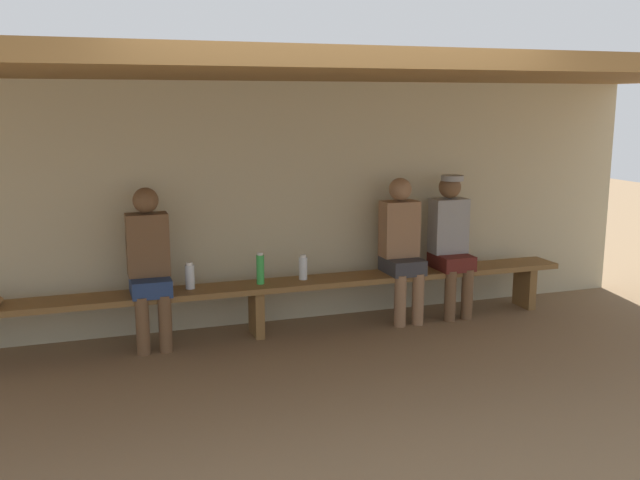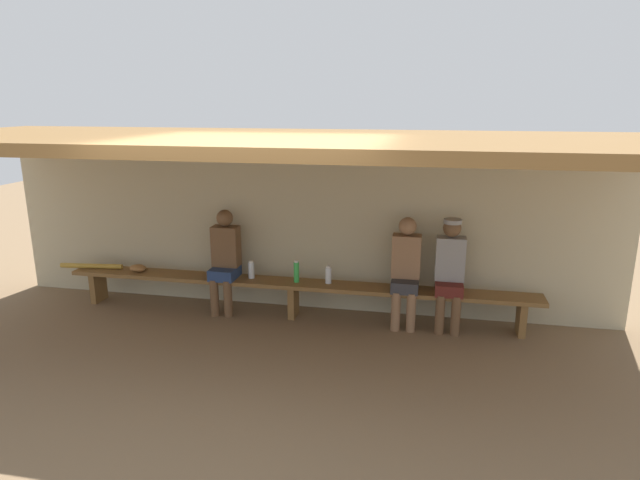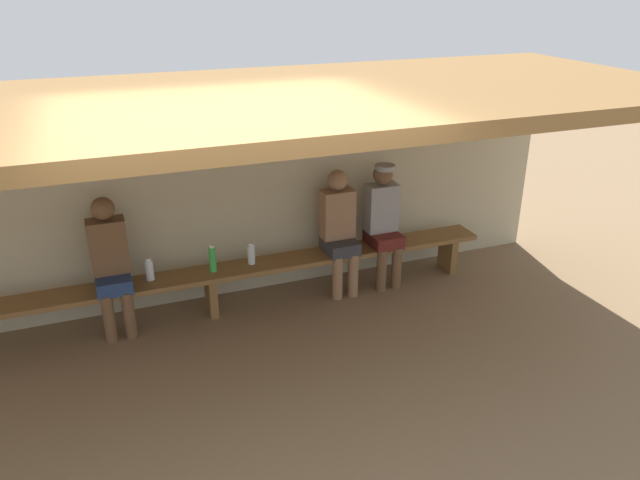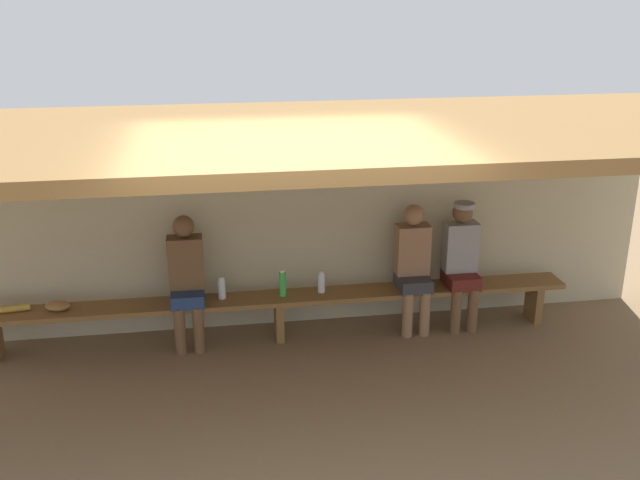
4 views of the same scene
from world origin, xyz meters
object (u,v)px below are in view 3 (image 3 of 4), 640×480
at_px(bench, 210,278).
at_px(water_bottle_blue, 213,259).
at_px(water_bottle_green, 251,254).
at_px(player_near_post, 111,261).
at_px(water_bottle_orange, 149,269).
at_px(player_with_sunglasses, 339,227).
at_px(player_in_red, 383,219).

height_order(bench, water_bottle_blue, water_bottle_blue).
bearing_deg(water_bottle_green, water_bottle_blue, -175.21).
distance_m(player_near_post, water_bottle_orange, 0.37).
relative_size(player_with_sunglasses, player_near_post, 1.00).
relative_size(player_near_post, water_bottle_orange, 5.85).
bearing_deg(water_bottle_green, player_in_red, -1.33).
bearing_deg(player_in_red, water_bottle_orange, 179.11).
xyz_separation_m(player_in_red, water_bottle_orange, (-2.46, 0.04, -0.18)).
bearing_deg(player_in_red, player_near_post, -179.99).
height_order(player_in_red, water_bottle_orange, player_in_red).
relative_size(bench, water_bottle_blue, 21.41).
bearing_deg(player_near_post, water_bottle_blue, 0.05).
distance_m(bench, water_bottle_orange, 0.59).
height_order(player_with_sunglasses, water_bottle_green, player_with_sunglasses).
distance_m(player_with_sunglasses, water_bottle_green, 0.96).
xyz_separation_m(water_bottle_orange, water_bottle_blue, (0.60, -0.04, 0.03)).
xyz_separation_m(player_with_sunglasses, water_bottle_orange, (-1.95, 0.04, -0.16)).
height_order(bench, player_with_sunglasses, player_with_sunglasses).
distance_m(water_bottle_orange, water_bottle_green, 1.00).
bearing_deg(water_bottle_green, bench, -175.16).
distance_m(bench, player_near_post, 0.96).
relative_size(bench, player_near_post, 4.49).
height_order(bench, water_bottle_green, water_bottle_green).
xyz_separation_m(player_in_red, water_bottle_green, (-1.46, 0.03, -0.18)).
bearing_deg(water_bottle_blue, player_in_red, -0.01).
distance_m(player_in_red, water_bottle_blue, 1.87).
relative_size(player_with_sunglasses, water_bottle_orange, 5.85).
relative_size(player_with_sunglasses, water_bottle_green, 5.94).
distance_m(player_in_red, player_near_post, 2.80).
bearing_deg(bench, water_bottle_blue, 5.29).
bearing_deg(water_bottle_blue, water_bottle_orange, 176.42).
xyz_separation_m(player_in_red, player_near_post, (-2.80, -0.00, -0.02)).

